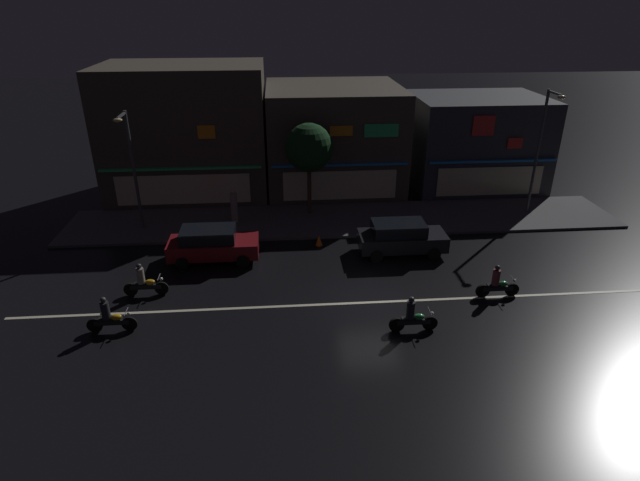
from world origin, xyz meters
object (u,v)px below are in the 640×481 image
object	(u,v)px
pedestrian_on_sidewalk	(234,207)
traffic_cone	(319,240)
streetlamp_west	(131,162)
parked_car_trailing	(401,237)
motorcycle_opposite_lane	(109,317)
streetlamp_mid	(541,143)
parked_car_near_kerb	(212,244)
motorcycle_trailing_far	(497,284)
motorcycle_following	(144,282)
motorcycle_lead	(413,317)

from	to	relation	value
pedestrian_on_sidewalk	traffic_cone	bearing A→B (deg)	70.63
streetlamp_west	parked_car_trailing	distance (m)	14.37
parked_car_trailing	motorcycle_opposite_lane	world-z (taller)	parked_car_trailing
pedestrian_on_sidewalk	traffic_cone	world-z (taller)	pedestrian_on_sidewalk
streetlamp_mid	parked_car_near_kerb	world-z (taller)	streetlamp_mid
parked_car_trailing	motorcycle_opposite_lane	distance (m)	13.80
streetlamp_west	pedestrian_on_sidewalk	size ratio (longest dim) A/B	3.38
streetlamp_mid	pedestrian_on_sidewalk	bearing A→B (deg)	179.81
streetlamp_mid	motorcycle_trailing_far	world-z (taller)	streetlamp_mid
streetlamp_west	traffic_cone	bearing A→B (deg)	-14.73
motorcycle_following	traffic_cone	bearing A→B (deg)	30.16
motorcycle_lead	motorcycle_opposite_lane	bearing A→B (deg)	-1.38
streetlamp_west	parked_car_near_kerb	world-z (taller)	streetlamp_west
streetlamp_mid	motorcycle_trailing_far	xyz separation A→B (m)	(-5.53, -8.84, -3.67)
streetlamp_west	motorcycle_lead	world-z (taller)	streetlamp_west
parked_car_near_kerb	motorcycle_lead	bearing A→B (deg)	141.20
parked_car_near_kerb	parked_car_trailing	size ratio (longest dim) A/B	1.00
streetlamp_mid	motorcycle_trailing_far	bearing A→B (deg)	-122.03
streetlamp_mid	motorcycle_lead	xyz separation A→B (m)	(-9.73, -11.01, -3.67)
pedestrian_on_sidewalk	motorcycle_trailing_far	bearing A→B (deg)	68.79
streetlamp_west	motorcycle_trailing_far	world-z (taller)	streetlamp_west
parked_car_trailing	traffic_cone	world-z (taller)	parked_car_trailing
parked_car_near_kerb	motorcycle_following	bearing A→B (deg)	50.01
traffic_cone	motorcycle_following	bearing A→B (deg)	-151.24
streetlamp_west	parked_car_near_kerb	size ratio (longest dim) A/B	1.48
motorcycle_opposite_lane	motorcycle_trailing_far	size ratio (longest dim) A/B	1.00
streetlamp_west	motorcycle_following	xyz separation A→B (m)	(1.67, -6.82, -3.32)
parked_car_near_kerb	motorcycle_opposite_lane	size ratio (longest dim) A/B	2.26
streetlamp_west	motorcycle_lead	distance (m)	16.56
streetlamp_mid	pedestrian_on_sidewalk	xyz separation A→B (m)	(-17.21, 0.06, -3.29)
parked_car_trailing	motorcycle_trailing_far	bearing A→B (deg)	125.47
pedestrian_on_sidewalk	motorcycle_following	size ratio (longest dim) A/B	0.99
streetlamp_west	traffic_cone	world-z (taller)	streetlamp_west
parked_car_trailing	parked_car_near_kerb	bearing A→B (deg)	-0.04
parked_car_near_kerb	motorcycle_trailing_far	world-z (taller)	parked_car_near_kerb
pedestrian_on_sidewalk	motorcycle_opposite_lane	bearing A→B (deg)	-5.63
motorcycle_opposite_lane	streetlamp_mid	bearing A→B (deg)	-156.45
streetlamp_mid	parked_car_near_kerb	size ratio (longest dim) A/B	1.64
pedestrian_on_sidewalk	traffic_cone	size ratio (longest dim) A/B	3.44
streetlamp_west	traffic_cone	distance (m)	10.52
streetlamp_west	streetlamp_mid	world-z (taller)	streetlamp_mid
pedestrian_on_sidewalk	traffic_cone	xyz separation A→B (m)	(4.52, -3.22, -0.74)
parked_car_trailing	motorcycle_lead	world-z (taller)	parked_car_trailing
motorcycle_opposite_lane	traffic_cone	world-z (taller)	motorcycle_opposite_lane
parked_car_near_kerb	motorcycle_lead	size ratio (longest dim) A/B	2.26
motorcycle_trailing_far	traffic_cone	distance (m)	9.14
motorcycle_lead	motorcycle_opposite_lane	size ratio (longest dim) A/B	1.00
motorcycle_following	traffic_cone	size ratio (longest dim) A/B	3.45
pedestrian_on_sidewalk	parked_car_trailing	world-z (taller)	pedestrian_on_sidewalk
parked_car_near_kerb	traffic_cone	size ratio (longest dim) A/B	7.82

